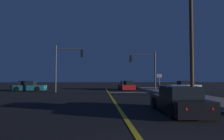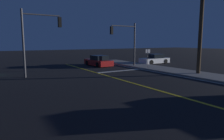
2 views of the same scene
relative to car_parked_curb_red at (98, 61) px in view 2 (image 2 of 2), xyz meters
The scene contains 9 objects.
lane_line_center 15.04m from the car_parked_curb_red, 101.21° to the right, with size 0.20×37.55×0.01m, color gold.
lane_line_edge_right 14.95m from the car_parked_curb_red, 80.60° to the right, with size 0.16×37.55×0.01m, color silver.
stop_bar 5.23m from the car_parked_curb_red, 91.27° to the right, with size 5.61×0.50×0.01m, color silver.
car_parked_curb_red is the anchor object (origin of this frame).
car_following_oncoming_white 8.21m from the car_parked_curb_red, 12.26° to the right, with size 4.38×1.85×1.34m.
traffic_signal_near_right 4.66m from the car_parked_curb_red, 52.88° to the right, with size 3.53×0.28×5.27m.
traffic_signal_far_left 9.76m from the car_parked_curb_red, 152.20° to the right, with size 3.39×0.28×5.74m.
utility_pole_right 13.06m from the car_parked_curb_red, 67.54° to the right, with size 1.82×0.34×11.07m.
street_sign_corner 6.60m from the car_parked_curb_red, 60.74° to the right, with size 0.56×0.13×2.26m.
Camera 2 is at (-8.94, 3.15, 3.03)m, focal length 32.25 mm.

